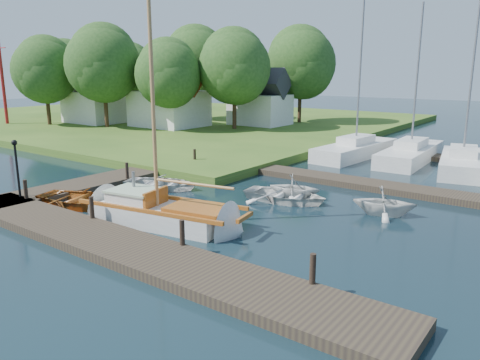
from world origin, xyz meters
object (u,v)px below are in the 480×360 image
Objects in this scene: lamp_post at (16,160)px; tender_d at (385,200)px; mooring_post_3 at (313,269)px; tree_6 at (65,69)px; tree_1 at (103,64)px; tender_c at (285,193)px; tender_b at (294,185)px; tender_a at (161,181)px; tree_0 at (45,70)px; tree_7 at (301,63)px; sailboat at (166,215)px; marina_boat_2 at (462,161)px; mooring_post_4 at (127,170)px; house_c at (260,102)px; house_a at (169,99)px; marina_boat_0 at (356,149)px; mooring_post_0 at (26,189)px; tree_5 at (130,71)px; mooring_post_2 at (182,232)px; marina_boat_1 at (411,153)px; tree_2 at (168,74)px; tree_4 at (196,62)px; dinghy at (81,197)px; tree_3 at (235,67)px; mooring_post_1 at (92,207)px; house_b at (96,99)px; mooring_post_5 at (195,156)px.

tender_d is (13.09, 7.62, -1.24)m from lamp_post.
mooring_post_3 is 47.24m from tree_6.
mooring_post_3 is at bearing -29.61° from tree_1.
lamp_post reaches higher than tender_c.
tender_a is at bearing 97.31° from tender_b.
tender_c is (5.91, 1.67, 0.01)m from tender_a.
tree_0 is (-35.09, 7.43, 4.90)m from tender_d.
tender_a is 0.97× the size of tender_c.
tree_7 reaches higher than tree_6.
marina_boat_2 reaches higher than sailboat.
house_c reaches higher than mooring_post_4.
house_a is (-15.05, 15.67, 2.59)m from tender_a.
marina_boat_0 is at bearing 69.29° from lamp_post.
tree_5 is at bearing 131.93° from mooring_post_0.
marina_boat_1 is at bearing 87.16° from mooring_post_2.
tree_2 is (-18.96, 12.05, 4.87)m from tender_c.
tree_2 is at bearing 94.04° from marina_boat_0.
lamp_post is at bearing -101.31° from mooring_post_4.
tree_4 is at bearing 37.64° from tender_d.
tree_6 is (-35.04, 19.34, 5.30)m from sailboat.
mooring_post_2 is 9.86m from mooring_post_4.
tree_6 is (-31.05, 15.72, 5.27)m from tender_a.
dinghy is 24.62m from house_a.
marina_boat_0 is at bearing -6.45° from house_a.
tree_3 is (-13.12, 4.21, 5.25)m from marina_boat_0.
tender_a is (2.55, 5.33, -0.33)m from mooring_post_0.
dinghy is at bearing 173.65° from mooring_post_3.
tree_5 is (-29.04, 23.34, 5.07)m from sailboat.
marina_boat_1 is at bearing 100.27° from mooring_post_3.
mooring_post_1 and mooring_post_4 have the same top height.
tree_7 is at bearing 63.43° from tree_2.
mooring_post_4 is 15.13m from marina_boat_0.
mooring_post_2 is at bearing -29.31° from tree_6.
tree_3 is 0.90× the size of tree_4.
dinghy is at bearing -29.32° from tree_0.
sailboat is (7.04, 1.71, -1.53)m from lamp_post.
tender_c is at bearing -61.69° from tree_7.
tender_d reaches higher than mooring_post_1.
tender_a is (-6.45, 5.33, -0.33)m from mooring_post_2.
mooring_post_3 is 18.21m from marina_boat_2.
house_b is 0.62× the size of tree_7.
tree_3 reaches higher than mooring_post_3.
mooring_post_4 is at bearing 94.29° from tender_b.
house_a is at bearing 44.66° from tree_1.
house_a is at bearing 14.04° from house_b.
marina_boat_2 is 25.98m from house_a.
tender_c is 31.07m from tree_4.
lamp_post is at bearing -62.64° from tree_4.
mooring_post_5 is 31.42m from tree_6.
sailboat is 37.60m from tree_5.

